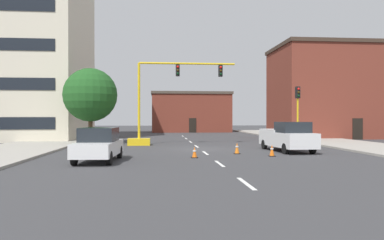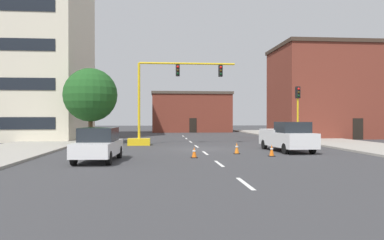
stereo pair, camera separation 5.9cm
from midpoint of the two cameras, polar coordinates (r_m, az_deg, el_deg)
ground_plane at (r=26.71m, az=1.19°, el=-4.49°), size 160.00×160.00×0.00m
sidewalk_left at (r=35.88m, az=-21.05°, el=-3.17°), size 6.00×56.00×0.14m
sidewalk_right at (r=37.93m, az=19.31°, el=-2.97°), size 6.00×56.00×0.14m
lane_stripe_seg_0 at (r=13.00m, az=8.19°, el=-9.63°), size 0.16×2.40×0.01m
lane_stripe_seg_1 at (r=18.34m, az=4.18°, el=-6.71°), size 0.16×2.40×0.01m
lane_stripe_seg_2 at (r=23.75m, az=2.00°, el=-5.09°), size 0.16×2.40×0.01m
lane_stripe_seg_3 at (r=29.19m, az=0.64°, el=-4.07°), size 0.16×2.40×0.01m
lane_stripe_seg_4 at (r=34.65m, az=-0.28°, el=-3.38°), size 0.16×2.40×0.01m
lane_stripe_seg_5 at (r=40.13m, az=-0.96°, el=-2.87°), size 0.16×2.40×0.01m
lane_stripe_seg_6 at (r=45.61m, az=-1.47°, el=-2.48°), size 0.16×2.40×0.01m
building_tall_left at (r=44.40m, az=-24.61°, el=11.31°), size 13.10×14.19×21.42m
building_brick_center at (r=59.87m, az=-0.27°, el=1.22°), size 12.57×7.92×6.30m
building_row_right at (r=45.81m, az=21.38°, el=4.06°), size 14.29×9.15×10.45m
traffic_signal_gantry at (r=30.62m, az=-6.12°, el=0.30°), size 8.86×1.20×6.83m
traffic_light_pole_right at (r=31.46m, az=15.92°, el=2.66°), size 0.32×0.47×4.80m
tree_left_near at (r=32.88m, az=-15.42°, el=3.73°), size 4.57×4.57×6.50m
pickup_truck_white at (r=25.61m, az=14.39°, el=-2.53°), size 2.38×5.53×1.99m
sedan_white_near_left at (r=19.74m, az=-14.23°, el=-3.64°), size 2.10×4.60×1.74m
traffic_cone_roadside_a at (r=22.16m, az=12.13°, el=-4.61°), size 0.36×0.36×0.70m
traffic_cone_roadside_b at (r=20.87m, az=0.31°, el=-5.01°), size 0.36×0.36×0.62m
traffic_cone_roadside_c at (r=23.31m, az=6.87°, el=-4.34°), size 0.36×0.36×0.72m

